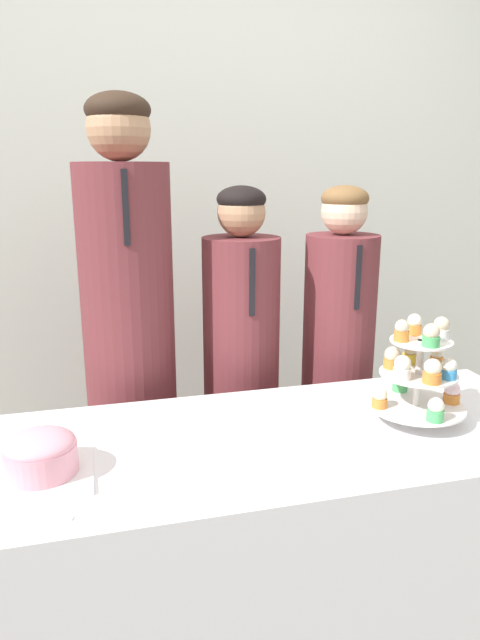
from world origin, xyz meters
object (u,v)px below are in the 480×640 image
at_px(cupcake_stand, 419,371).
at_px(student_0, 131,365).
at_px(student_2, 336,383).
at_px(round_cake, 41,455).
at_px(student_1, 241,393).

height_order(cupcake_stand, student_0, student_0).
distance_m(student_0, student_2, 0.77).
bearing_deg(student_0, round_cake, -111.36).
bearing_deg(round_cake, cupcake_stand, 2.86).
bearing_deg(student_2, student_0, 180.00).
bearing_deg(student_1, student_0, 180.00).
xyz_separation_m(round_cake, student_2, (1.00, 0.63, -0.16)).
distance_m(student_1, student_2, 0.37).
distance_m(cupcake_stand, student_1, 0.72).
height_order(cupcake_stand, student_1, student_1).
xyz_separation_m(student_1, student_2, (0.37, -0.00, 0.00)).
bearing_deg(cupcake_stand, round_cake, -177.14).
height_order(round_cake, student_0, student_0).
bearing_deg(cupcake_stand, student_2, 87.54).
relative_size(student_1, student_2, 1.00).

